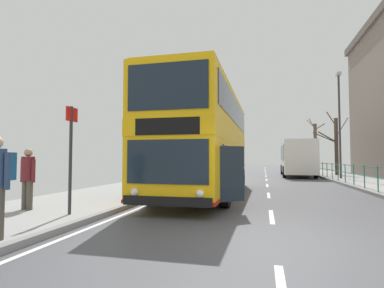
# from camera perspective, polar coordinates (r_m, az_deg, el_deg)

# --- Properties ---
(ground) EXTENTS (15.80, 140.00, 0.20)m
(ground) POSITION_cam_1_polar(r_m,az_deg,el_deg) (5.98, 8.17, -17.20)
(ground) COLOR #4B4B50
(double_decker_bus_main) EXTENTS (3.20, 10.73, 4.29)m
(double_decker_bus_main) POSITION_cam_1_polar(r_m,az_deg,el_deg) (12.87, 2.73, 0.42)
(double_decker_bus_main) COLOR #F4B20F
(double_decker_bus_main) RESTS_ON ground
(background_bus_far_lane) EXTENTS (2.79, 9.32, 3.03)m
(background_bus_far_lane) POSITION_cam_1_polar(r_m,az_deg,el_deg) (28.38, 19.13, -2.39)
(background_bus_far_lane) COLOR white
(background_bus_far_lane) RESTS_ON ground
(pedestrian_railing_far_kerb) EXTENTS (0.05, 26.09, 1.09)m
(pedestrian_railing_far_kerb) POSITION_cam_1_polar(r_m,az_deg,el_deg) (19.05, 27.49, -4.49)
(pedestrian_railing_far_kerb) COLOR #236B4C
(pedestrian_railing_far_kerb) RESTS_ON ground
(pedestrian_companion) EXTENTS (0.55, 0.40, 1.67)m
(pedestrian_companion) POSITION_cam_1_polar(r_m,az_deg,el_deg) (9.48, -28.53, -5.20)
(pedestrian_companion) COLOR #4C473D
(pedestrian_companion) RESTS_ON ground
(bus_stop_sign_near) EXTENTS (0.08, 0.44, 2.72)m
(bus_stop_sign_near) POSITION_cam_1_polar(r_m,az_deg,el_deg) (8.24, -21.86, -0.64)
(bus_stop_sign_near) COLOR #2D2D33
(bus_stop_sign_near) RESTS_ON ground
(street_lamp_far_side) EXTENTS (0.28, 0.60, 7.59)m
(street_lamp_far_side) POSITION_cam_1_polar(r_m,az_deg,el_deg) (24.13, 26.02, 4.66)
(street_lamp_far_side) COLOR #38383D
(street_lamp_far_side) RESTS_ON ground
(bare_tree_far_01) EXTENTS (2.93, 1.67, 5.66)m
(bare_tree_far_01) POSITION_cam_1_polar(r_m,az_deg,el_deg) (29.03, 25.43, -0.11)
(bare_tree_far_01) COLOR #4C3D2D
(bare_tree_far_01) RESTS_ON ground
(bare_tree_far_02) EXTENTS (2.26, 1.40, 6.87)m
(bare_tree_far_02) POSITION_cam_1_polar(r_m,az_deg,el_deg) (43.64, 22.22, -0.25)
(bare_tree_far_02) COLOR brown
(bare_tree_far_02) RESTS_ON ground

